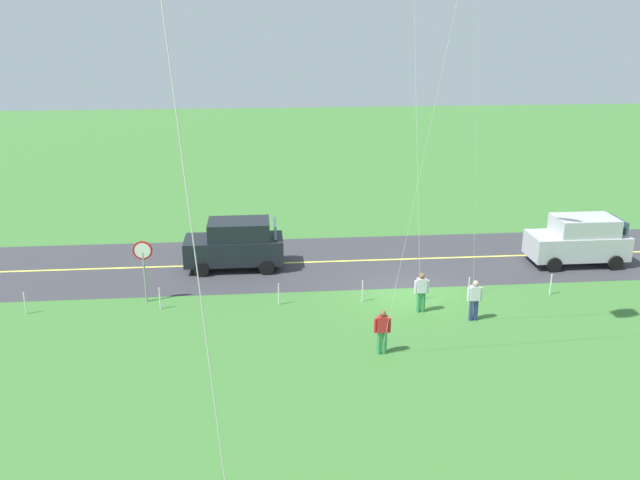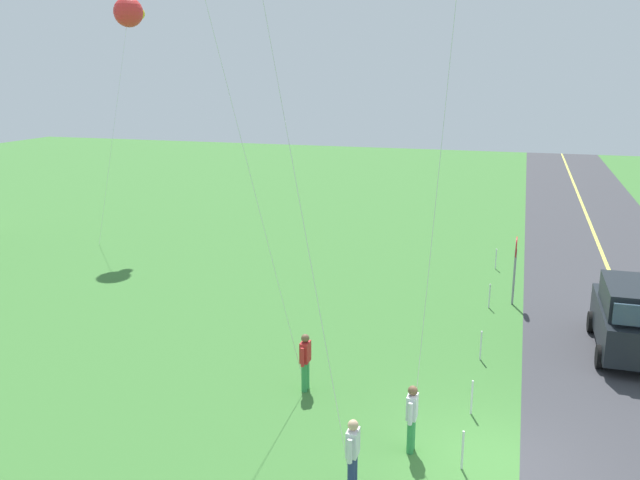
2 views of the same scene
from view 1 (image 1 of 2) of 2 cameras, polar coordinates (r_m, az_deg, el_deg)
ground_plane at (r=27.88m, az=7.56°, el=-4.62°), size 120.00×120.00×0.10m
asphalt_road at (r=31.49m, az=6.01°, el=-1.69°), size 120.00×7.00×0.00m
road_centre_stripe at (r=31.49m, az=6.02°, el=-1.68°), size 120.00×0.16×0.00m
car_suv_foreground at (r=30.17m, az=-7.25°, el=-0.33°), size 4.40×2.12×2.24m
car_parked_west_near at (r=32.72m, az=21.34°, el=0.02°), size 4.40×2.12×2.24m
stop_sign at (r=27.07m, az=-14.92°, el=-1.62°), size 0.76×0.08×2.56m
person_adult_near at (r=22.61m, az=5.36°, el=-7.73°), size 0.58×0.22×1.60m
person_adult_companion at (r=25.56m, az=13.12°, el=-4.94°), size 0.58×0.22×1.60m
person_child_watcher at (r=25.87m, az=8.70°, el=-4.37°), size 0.58×0.22×1.60m
fence_post_0 at (r=28.88m, az=19.20°, el=-3.63°), size 0.05×0.05×0.90m
fence_post_1 at (r=27.66m, az=12.66°, el=-3.99°), size 0.05×0.05×0.90m
fence_post_2 at (r=27.16m, az=8.84°, el=-4.18°), size 0.05×0.05×0.90m
fence_post_3 at (r=26.69m, az=3.67°, el=-4.41°), size 0.05×0.05×0.90m
fence_post_4 at (r=26.41m, az=-3.57°, el=-4.66°), size 0.05×0.05×0.90m
fence_post_5 at (r=26.72m, az=-13.58°, el=-4.89°), size 0.05×0.05×0.90m
fence_post_6 at (r=27.95m, az=-24.00°, el=-4.98°), size 0.05×0.05×0.90m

